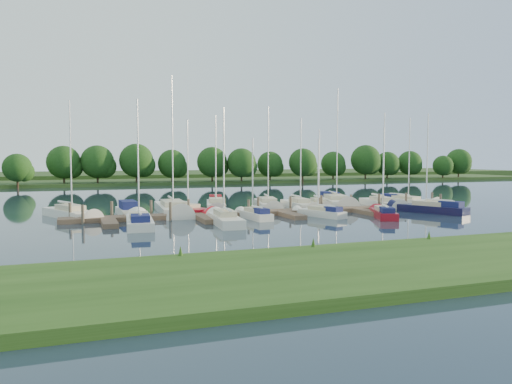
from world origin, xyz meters
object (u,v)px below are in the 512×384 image
object	(u,v)px
motorboat	(129,212)
sailboat_n_5	(268,206)
sailboat_n_0	(71,215)
sailboat_s_2	(254,215)
dock	(282,213)

from	to	relation	value
motorboat	sailboat_n_5	bearing A→B (deg)	-175.84
sailboat_n_0	sailboat_s_2	xyz separation A→B (m)	(15.44, -6.15, 0.04)
sailboat_n_0	sailboat_s_2	bearing A→B (deg)	133.76
motorboat	sailboat_n_5	size ratio (longest dim) A/B	0.53
dock	motorboat	distance (m)	14.55
sailboat_n_0	dock	bearing A→B (deg)	143.10
motorboat	sailboat_s_2	size ratio (longest dim) A/B	0.80
sailboat_s_2	motorboat	bearing A→B (deg)	143.25
sailboat_n_5	sailboat_s_2	distance (m)	9.50
sailboat_n_5	sailboat_s_2	xyz separation A→B (m)	(-4.53, -8.35, 0.04)
dock	sailboat_n_5	world-z (taller)	sailboat_n_5
dock	sailboat_s_2	bearing A→B (deg)	-150.74
dock	sailboat_n_0	distance (m)	19.43
dock	sailboat_s_2	world-z (taller)	sailboat_s_2
sailboat_n_0	sailboat_n_5	distance (m)	20.08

